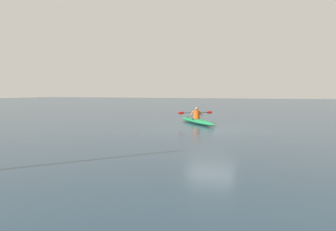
# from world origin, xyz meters

# --- Properties ---
(ground_plane) EXTENTS (160.00, 160.00, 0.00)m
(ground_plane) POSITION_xyz_m (0.00, 0.00, 0.00)
(ground_plane) COLOR #233847
(kayak) EXTENTS (3.49, 4.22, 0.30)m
(kayak) POSITION_xyz_m (1.48, -2.69, 0.15)
(kayak) COLOR #19723F
(kayak) RESTS_ON ground
(kayaker) EXTENTS (1.85, 1.46, 0.73)m
(kayaker) POSITION_xyz_m (1.51, -2.73, 0.61)
(kayaker) COLOR #E04C14
(kayaker) RESTS_ON kayak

